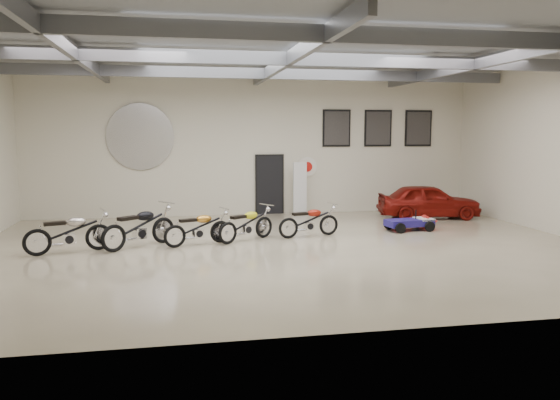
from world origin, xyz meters
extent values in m
cube|color=#BAAC8E|center=(0.00, 0.00, 0.00)|extent=(16.00, 12.00, 0.01)
cube|color=gray|center=(0.00, 0.00, 5.00)|extent=(16.00, 12.00, 0.01)
cube|color=beige|center=(0.00, 6.00, 2.50)|extent=(16.00, 0.02, 5.00)
cube|color=black|center=(0.50, 5.95, 1.05)|extent=(0.92, 0.08, 2.10)
imported|color=maroon|center=(5.76, 4.00, 0.59)|extent=(1.93, 3.64, 1.18)
camera|label=1|loc=(-2.74, -13.46, 2.97)|focal=35.00mm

